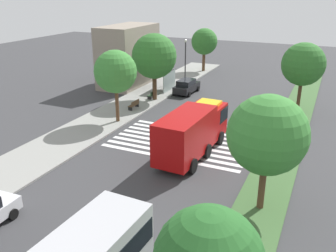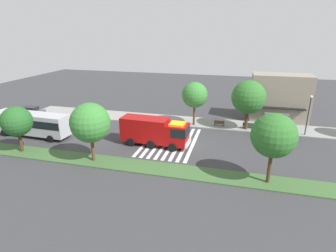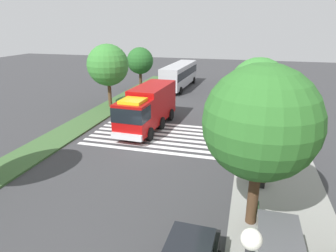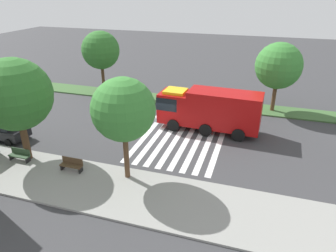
{
  "view_description": "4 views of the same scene",
  "coord_description": "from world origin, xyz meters",
  "px_view_note": "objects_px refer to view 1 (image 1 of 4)",
  "views": [
    {
      "loc": [
        -28.56,
        -10.7,
        12.3
      ],
      "look_at": [
        -2.98,
        0.97,
        1.56
      ],
      "focal_mm": 39.05,
      "sensor_mm": 36.0,
      "label": 1
    },
    {
      "loc": [
        6.12,
        -33.66,
        14.52
      ],
      "look_at": [
        -3.02,
        1.3,
        1.77
      ],
      "focal_mm": 29.27,
      "sensor_mm": 36.0,
      "label": 2
    },
    {
      "loc": [
        20.11,
        6.82,
        9.09
      ],
      "look_at": [
        -1.92,
        0.83,
        1.13
      ],
      "focal_mm": 31.8,
      "sensor_mm": 36.0,
      "label": 3
    },
    {
      "loc": [
        -8.17,
        23.17,
        11.88
      ],
      "look_at": [
        -1.39,
        1.7,
        1.47
      ],
      "focal_mm": 32.78,
      "sensor_mm": 36.0,
      "label": 4
    }
  ],
  "objects_px": {
    "median_tree_center": "(303,64)",
    "bus_stop_shelter": "(167,76)",
    "sidewalk_tree_west": "(154,56)",
    "sidewalk_tree_center": "(204,42)",
    "fire_truck": "(194,129)",
    "median_tree_west": "(267,135)",
    "street_lamp": "(185,58)",
    "sidewalk_tree_far_west": "(115,72)",
    "bench_west_of_shelter": "(134,105)",
    "parked_car_east": "(187,86)",
    "bench_near_shelter": "(153,94)"
  },
  "relations": [
    {
      "from": "bench_west_of_shelter",
      "to": "street_lamp",
      "type": "height_order",
      "value": "street_lamp"
    },
    {
      "from": "median_tree_center",
      "to": "parked_car_east",
      "type": "bearing_deg",
      "value": 80.14
    },
    {
      "from": "parked_car_east",
      "to": "sidewalk_tree_far_west",
      "type": "xyz_separation_m",
      "value": [
        -12.37,
        2.2,
        4.07
      ]
    },
    {
      "from": "sidewalk_tree_center",
      "to": "bench_west_of_shelter",
      "type": "bearing_deg",
      "value": 178.77
    },
    {
      "from": "sidewalk_tree_far_west",
      "to": "sidewalk_tree_west",
      "type": "relative_size",
      "value": 0.92
    },
    {
      "from": "parked_car_east",
      "to": "sidewalk_tree_far_west",
      "type": "relative_size",
      "value": 0.65
    },
    {
      "from": "parked_car_east",
      "to": "street_lamp",
      "type": "height_order",
      "value": "street_lamp"
    },
    {
      "from": "bench_near_shelter",
      "to": "sidewalk_tree_center",
      "type": "distance_m",
      "value": 17.0
    },
    {
      "from": "bus_stop_shelter",
      "to": "bench_west_of_shelter",
      "type": "xyz_separation_m",
      "value": [
        -8.37,
        0.0,
        -1.3
      ]
    },
    {
      "from": "street_lamp",
      "to": "bus_stop_shelter",
      "type": "bearing_deg",
      "value": 167.95
    },
    {
      "from": "bus_stop_shelter",
      "to": "bench_near_shelter",
      "type": "bearing_deg",
      "value": 179.94
    },
    {
      "from": "median_tree_west",
      "to": "parked_car_east",
      "type": "bearing_deg",
      "value": 31.66
    },
    {
      "from": "bench_west_of_shelter",
      "to": "fire_truck",
      "type": "bearing_deg",
      "value": -128.12
    },
    {
      "from": "bench_near_shelter",
      "to": "sidewalk_tree_center",
      "type": "height_order",
      "value": "sidewalk_tree_center"
    },
    {
      "from": "fire_truck",
      "to": "median_tree_west",
      "type": "height_order",
      "value": "median_tree_west"
    },
    {
      "from": "bus_stop_shelter",
      "to": "parked_car_east",
      "type": "bearing_deg",
      "value": -89.82
    },
    {
      "from": "sidewalk_tree_far_west",
      "to": "sidewalk_tree_west",
      "type": "bearing_deg",
      "value": -0.0
    },
    {
      "from": "bench_near_shelter",
      "to": "bench_west_of_shelter",
      "type": "height_order",
      "value": "same"
    },
    {
      "from": "sidewalk_tree_center",
      "to": "median_tree_center",
      "type": "xyz_separation_m",
      "value": [
        -14.83,
        -15.48,
        0.54
      ]
    },
    {
      "from": "bench_west_of_shelter",
      "to": "median_tree_west",
      "type": "xyz_separation_m",
      "value": [
        -13.16,
        -15.93,
        4.14
      ]
    },
    {
      "from": "sidewalk_tree_west",
      "to": "median_tree_west",
      "type": "xyz_separation_m",
      "value": [
        -17.18,
        -15.48,
        -0.36
      ]
    },
    {
      "from": "bench_near_shelter",
      "to": "street_lamp",
      "type": "xyz_separation_m",
      "value": [
        7.95,
        -0.85,
        3.0
      ]
    },
    {
      "from": "median_tree_center",
      "to": "bench_near_shelter",
      "type": "bearing_deg",
      "value": 96.09
    },
    {
      "from": "sidewalk_tree_far_west",
      "to": "median_tree_center",
      "type": "relative_size",
      "value": 0.96
    },
    {
      "from": "sidewalk_tree_far_west",
      "to": "sidewalk_tree_center",
      "type": "xyz_separation_m",
      "value": [
        24.88,
        0.0,
        -0.4
      ]
    },
    {
      "from": "median_tree_center",
      "to": "bus_stop_shelter",
      "type": "bearing_deg",
      "value": 81.78
    },
    {
      "from": "median_tree_west",
      "to": "street_lamp",
      "type": "bearing_deg",
      "value": 30.62
    },
    {
      "from": "median_tree_west",
      "to": "median_tree_center",
      "type": "bearing_deg",
      "value": 0.0
    },
    {
      "from": "parked_car_east",
      "to": "median_tree_west",
      "type": "relative_size",
      "value": 0.65
    },
    {
      "from": "street_lamp",
      "to": "fire_truck",
      "type": "bearing_deg",
      "value": -156.23
    },
    {
      "from": "fire_truck",
      "to": "street_lamp",
      "type": "distance_m",
      "value": 21.74
    },
    {
      "from": "bus_stop_shelter",
      "to": "median_tree_center",
      "type": "height_order",
      "value": "median_tree_center"
    },
    {
      "from": "sidewalk_tree_west",
      "to": "median_tree_center",
      "type": "relative_size",
      "value": 1.05
    },
    {
      "from": "bench_west_of_shelter",
      "to": "sidewalk_tree_center",
      "type": "xyz_separation_m",
      "value": [
        20.89,
        -0.45,
        3.97
      ]
    },
    {
      "from": "street_lamp",
      "to": "parked_car_east",
      "type": "bearing_deg",
      "value": -155.49
    },
    {
      "from": "bus_stop_shelter",
      "to": "fire_truck",
      "type": "bearing_deg",
      "value": -148.91
    },
    {
      "from": "sidewalk_tree_center",
      "to": "fire_truck",
      "type": "bearing_deg",
      "value": -162.17
    },
    {
      "from": "parked_car_east",
      "to": "median_tree_center",
      "type": "height_order",
      "value": "median_tree_center"
    },
    {
      "from": "median_tree_west",
      "to": "median_tree_center",
      "type": "height_order",
      "value": "median_tree_center"
    },
    {
      "from": "bus_stop_shelter",
      "to": "bench_west_of_shelter",
      "type": "distance_m",
      "value": 8.47
    },
    {
      "from": "bench_west_of_shelter",
      "to": "sidewalk_tree_center",
      "type": "height_order",
      "value": "sidewalk_tree_center"
    },
    {
      "from": "street_lamp",
      "to": "sidewalk_tree_west",
      "type": "height_order",
      "value": "sidewalk_tree_west"
    },
    {
      "from": "sidewalk_tree_center",
      "to": "median_tree_west",
      "type": "height_order",
      "value": "median_tree_west"
    },
    {
      "from": "median_tree_center",
      "to": "sidewalk_tree_west",
      "type": "bearing_deg",
      "value": 97.54
    },
    {
      "from": "street_lamp",
      "to": "median_tree_west",
      "type": "xyz_separation_m",
      "value": [
        -25.49,
        -15.08,
        1.14
      ]
    },
    {
      "from": "fire_truck",
      "to": "bench_near_shelter",
      "type": "bearing_deg",
      "value": 41.45
    },
    {
      "from": "fire_truck",
      "to": "median_tree_center",
      "type": "relative_size",
      "value": 1.29
    },
    {
      "from": "fire_truck",
      "to": "sidewalk_tree_far_west",
      "type": "height_order",
      "value": "sidewalk_tree_far_west"
    },
    {
      "from": "sidewalk_tree_west",
      "to": "median_tree_west",
      "type": "height_order",
      "value": "sidewalk_tree_west"
    },
    {
      "from": "median_tree_center",
      "to": "sidewalk_tree_center",
      "type": "bearing_deg",
      "value": 46.24
    }
  ]
}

